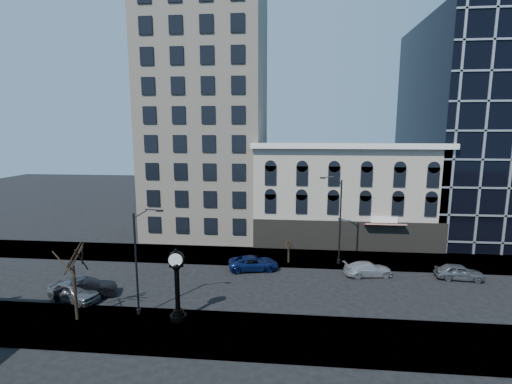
# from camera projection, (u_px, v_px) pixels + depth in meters

# --- Properties ---
(ground) EXTENTS (160.00, 160.00, 0.00)m
(ground) POSITION_uv_depth(u_px,v_px,m) (230.00, 286.00, 33.59)
(ground) COLOR black
(ground) RESTS_ON ground
(sidewalk_far) EXTENTS (160.00, 6.00, 0.12)m
(sidewalk_far) POSITION_uv_depth(u_px,v_px,m) (242.00, 256.00, 41.43)
(sidewalk_far) COLOR gray
(sidewalk_far) RESTS_ON ground
(sidewalk_near) EXTENTS (160.00, 6.00, 0.12)m
(sidewalk_near) POSITION_uv_depth(u_px,v_px,m) (211.00, 332.00, 25.72)
(sidewalk_near) COLOR gray
(sidewalk_near) RESTS_ON ground
(cream_tower) EXTENTS (15.90, 15.40, 42.50)m
(cream_tower) POSITION_uv_depth(u_px,v_px,m) (206.00, 90.00, 49.53)
(cream_tower) COLOR beige
(cream_tower) RESTS_ON ground
(victorian_row) EXTENTS (22.60, 11.19, 12.50)m
(victorian_row) POSITION_uv_depth(u_px,v_px,m) (343.00, 193.00, 47.06)
(victorian_row) COLOR #B1A292
(victorian_row) RESTS_ON ground
(glass_office) EXTENTS (20.00, 20.15, 28.00)m
(glass_office) POSITION_uv_depth(u_px,v_px,m) (495.00, 130.00, 48.76)
(glass_office) COLOR black
(glass_office) RESTS_ON ground
(street_clock) EXTENTS (1.23, 1.23, 5.42)m
(street_clock) POSITION_uv_depth(u_px,v_px,m) (177.00, 288.00, 27.04)
(street_clock) COLOR black
(street_clock) RESTS_ON sidewalk_near
(street_lamp_near) EXTENTS (2.14, 0.59, 8.32)m
(street_lamp_near) POSITION_uv_depth(u_px,v_px,m) (143.00, 234.00, 27.26)
(street_lamp_near) COLOR black
(street_lamp_near) RESTS_ON sidewalk_near
(street_lamp_far) EXTENTS (2.41, 0.67, 9.35)m
(street_lamp_far) POSITION_uv_depth(u_px,v_px,m) (334.00, 197.00, 37.95)
(street_lamp_far) COLOR black
(street_lamp_far) RESTS_ON sidewalk_far
(bare_tree_near) EXTENTS (3.91, 3.91, 6.72)m
(bare_tree_near) POSITION_uv_depth(u_px,v_px,m) (72.00, 253.00, 26.59)
(bare_tree_near) COLOR black
(bare_tree_near) RESTS_ON sidewalk_near
(bare_tree_far) EXTENTS (1.98, 1.98, 3.39)m
(bare_tree_far) POSITION_uv_depth(u_px,v_px,m) (289.00, 239.00, 38.81)
(bare_tree_far) COLOR black
(bare_tree_far) RESTS_ON sidewalk_far
(car_near_a) EXTENTS (5.06, 3.33, 1.60)m
(car_near_a) POSITION_uv_depth(u_px,v_px,m) (74.00, 291.00, 30.56)
(car_near_a) COLOR #595B60
(car_near_a) RESTS_ON ground
(car_near_b) EXTENTS (4.98, 3.02, 1.55)m
(car_near_b) POSITION_uv_depth(u_px,v_px,m) (86.00, 288.00, 31.20)
(car_near_b) COLOR black
(car_near_b) RESTS_ON ground
(car_far_a) EXTENTS (5.38, 3.28, 1.39)m
(car_far_a) POSITION_uv_depth(u_px,v_px,m) (254.00, 263.00, 37.34)
(car_far_a) COLOR #0C194C
(car_far_a) RESTS_ON ground
(car_far_b) EXTENTS (4.90, 2.72, 1.34)m
(car_far_b) POSITION_uv_depth(u_px,v_px,m) (368.00, 269.00, 35.85)
(car_far_b) COLOR #A5A8AD
(car_far_b) RESTS_ON ground
(car_far_c) EXTENTS (4.40, 2.08, 1.45)m
(car_far_c) POSITION_uv_depth(u_px,v_px,m) (459.00, 272.00, 34.94)
(car_far_c) COLOR #595B60
(car_far_c) RESTS_ON ground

